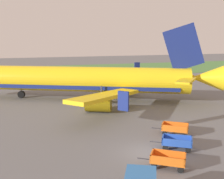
{
  "coord_description": "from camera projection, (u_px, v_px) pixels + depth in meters",
  "views": [
    {
      "loc": [
        -8.91,
        -20.32,
        9.53
      ],
      "look_at": [
        1.05,
        13.65,
        2.8
      ],
      "focal_mm": 45.53,
      "sensor_mm": 36.0,
      "label": 1
    }
  ],
  "objects": [
    {
      "name": "ground_plane",
      "position": [
        146.0,
        153.0,
        23.4
      ],
      "size": [
        220.0,
        220.0,
        0.0
      ],
      "primitive_type": "plane",
      "color": "slate"
    },
    {
      "name": "grass_strip",
      "position": [
        63.0,
        71.0,
        78.03
      ],
      "size": [
        220.0,
        28.0,
        0.06
      ],
      "primitive_type": "cube",
      "color": "#518442",
      "rests_on": "ground"
    },
    {
      "name": "airplane",
      "position": [
        94.0,
        80.0,
        42.17
      ],
      "size": [
        35.75,
        29.29,
        11.34
      ],
      "color": "yellow",
      "rests_on": "ground"
    },
    {
      "name": "baggage_cart_nearest",
      "position": [
        168.0,
        160.0,
        20.74
      ],
      "size": [
        3.37,
        2.57,
        1.07
      ],
      "color": "orange",
      "rests_on": "ground"
    },
    {
      "name": "baggage_cart_second_in_row",
      "position": [
        177.0,
        142.0,
        24.17
      ],
      "size": [
        3.42,
        2.49,
        1.07
      ],
      "color": "#234CB2",
      "rests_on": "ground"
    },
    {
      "name": "baggage_cart_third_in_row",
      "position": [
        175.0,
        128.0,
        27.75
      ],
      "size": [
        3.36,
        2.6,
        1.07
      ],
      "color": "orange",
      "rests_on": "ground"
    }
  ]
}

